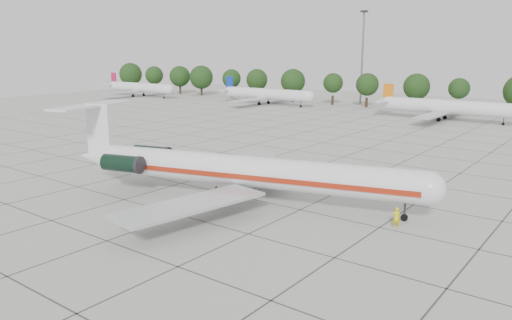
# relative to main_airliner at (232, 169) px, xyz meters

# --- Properties ---
(ground) EXTENTS (260.00, 260.00, 0.00)m
(ground) POSITION_rel_main_airliner_xyz_m (-0.89, 1.57, -3.22)
(ground) COLOR #A9A9A2
(ground) RESTS_ON ground
(apron_joints) EXTENTS (170.00, 170.00, 0.02)m
(apron_joints) POSITION_rel_main_airliner_xyz_m (-0.89, 16.57, -3.21)
(apron_joints) COLOR #383838
(apron_joints) RESTS_ON ground
(main_airliner) EXTENTS (38.27, 29.46, 9.11)m
(main_airliner) POSITION_rel_main_airliner_xyz_m (0.00, 0.00, 0.00)
(main_airliner) COLOR silver
(main_airliner) RESTS_ON ground
(ground_crew) EXTENTS (0.81, 0.72, 1.86)m
(ground_crew) POSITION_rel_main_airliner_xyz_m (16.24, 2.30, -2.29)
(ground_crew) COLOR yellow
(ground_crew) RESTS_ON ground
(bg_airliner_a) EXTENTS (28.24, 27.20, 7.40)m
(bg_airliner_a) POSITION_rel_main_airliner_xyz_m (-98.10, 70.46, -0.31)
(bg_airliner_a) COLOR silver
(bg_airliner_a) RESTS_ON ground
(bg_airliner_b) EXTENTS (28.24, 27.20, 7.40)m
(bg_airliner_b) POSITION_rel_main_airliner_xyz_m (-50.74, 75.49, -0.31)
(bg_airliner_b) COLOR silver
(bg_airliner_b) RESTS_ON ground
(bg_airliner_c) EXTENTS (28.24, 27.20, 7.40)m
(bg_airliner_c) POSITION_rel_main_airliner_xyz_m (-0.86, 72.60, -0.31)
(bg_airliner_c) COLOR silver
(bg_airliner_c) RESTS_ON ground
(tree_line) EXTENTS (249.86, 8.44, 10.22)m
(tree_line) POSITION_rel_main_airliner_xyz_m (-12.57, 86.57, 2.76)
(tree_line) COLOR #332114
(tree_line) RESTS_ON ground
(floodlight_mast) EXTENTS (1.60, 1.60, 25.45)m
(floodlight_mast) POSITION_rel_main_airliner_xyz_m (-30.89, 93.57, 11.06)
(floodlight_mast) COLOR slate
(floodlight_mast) RESTS_ON ground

